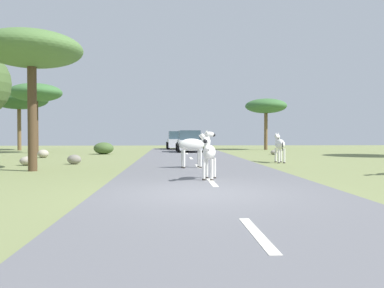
{
  "coord_description": "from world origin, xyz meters",
  "views": [
    {
      "loc": [
        -0.73,
        -9.43,
        1.42
      ],
      "look_at": [
        0.32,
        10.29,
        0.97
      ],
      "focal_mm": 37.38,
      "sensor_mm": 36.0,
      "label": 1
    }
  ],
  "objects_px": {
    "car_1": "(189,142)",
    "tree_7": "(32,51)",
    "zebra_0": "(209,153)",
    "zebra_2": "(280,145)",
    "tree_5": "(266,106)",
    "rock_3": "(274,152)",
    "bush_1": "(104,148)",
    "car_0": "(177,141)",
    "rock_2": "(28,161)",
    "zebra_1": "(194,145)",
    "rock_1": "(74,159)",
    "tree_6": "(19,100)",
    "rock_0": "(43,154)",
    "tree_2": "(36,93)"
  },
  "relations": [
    {
      "from": "car_1",
      "to": "tree_7",
      "type": "height_order",
      "value": "tree_7"
    },
    {
      "from": "zebra_0",
      "to": "zebra_2",
      "type": "bearing_deg",
      "value": -105.29
    },
    {
      "from": "tree_5",
      "to": "rock_3",
      "type": "relative_size",
      "value": 9.24
    },
    {
      "from": "bush_1",
      "to": "car_0",
      "type": "bearing_deg",
      "value": 58.81
    },
    {
      "from": "rock_2",
      "to": "rock_3",
      "type": "height_order",
      "value": "rock_2"
    },
    {
      "from": "zebra_2",
      "to": "car_0",
      "type": "distance_m",
      "value": 19.47
    },
    {
      "from": "zebra_1",
      "to": "rock_1",
      "type": "xyz_separation_m",
      "value": [
        -5.64,
        2.97,
        -0.76
      ]
    },
    {
      "from": "tree_6",
      "to": "zebra_2",
      "type": "bearing_deg",
      "value": -41.96
    },
    {
      "from": "zebra_2",
      "to": "rock_3",
      "type": "xyz_separation_m",
      "value": [
        1.91,
        8.31,
        -0.76
      ]
    },
    {
      "from": "tree_6",
      "to": "rock_3",
      "type": "distance_m",
      "value": 23.94
    },
    {
      "from": "car_1",
      "to": "rock_2",
      "type": "bearing_deg",
      "value": -123.24
    },
    {
      "from": "car_1",
      "to": "tree_6",
      "type": "height_order",
      "value": "tree_6"
    },
    {
      "from": "tree_7",
      "to": "rock_2",
      "type": "height_order",
      "value": "tree_7"
    },
    {
      "from": "bush_1",
      "to": "rock_0",
      "type": "bearing_deg",
      "value": -123.96
    },
    {
      "from": "car_0",
      "to": "tree_5",
      "type": "xyz_separation_m",
      "value": [
        8.55,
        -1.01,
        3.33
      ]
    },
    {
      "from": "rock_0",
      "to": "rock_3",
      "type": "height_order",
      "value": "rock_0"
    },
    {
      "from": "rock_2",
      "to": "tree_7",
      "type": "bearing_deg",
      "value": -67.3
    },
    {
      "from": "rock_3",
      "to": "tree_6",
      "type": "bearing_deg",
      "value": 156.52
    },
    {
      "from": "rock_0",
      "to": "zebra_0",
      "type": "bearing_deg",
      "value": -55.25
    },
    {
      "from": "zebra_1",
      "to": "tree_6",
      "type": "bearing_deg",
      "value": -156.37
    },
    {
      "from": "zebra_0",
      "to": "rock_1",
      "type": "xyz_separation_m",
      "value": [
        -5.86,
        7.44,
        -0.63
      ]
    },
    {
      "from": "zebra_0",
      "to": "rock_0",
      "type": "height_order",
      "value": "zebra_0"
    },
    {
      "from": "tree_5",
      "to": "bush_1",
      "type": "height_order",
      "value": "tree_5"
    },
    {
      "from": "rock_3",
      "to": "zebra_1",
      "type": "bearing_deg",
      "value": -118.83
    },
    {
      "from": "bush_1",
      "to": "zebra_1",
      "type": "bearing_deg",
      "value": -65.8
    },
    {
      "from": "car_1",
      "to": "rock_3",
      "type": "bearing_deg",
      "value": -35.63
    },
    {
      "from": "bush_1",
      "to": "rock_2",
      "type": "bearing_deg",
      "value": -99.01
    },
    {
      "from": "tree_5",
      "to": "rock_0",
      "type": "height_order",
      "value": "tree_5"
    },
    {
      "from": "zebra_2",
      "to": "car_1",
      "type": "relative_size",
      "value": 0.38
    },
    {
      "from": "tree_7",
      "to": "zebra_0",
      "type": "bearing_deg",
      "value": -29.9
    },
    {
      "from": "tree_2",
      "to": "rock_0",
      "type": "distance_m",
      "value": 8.42
    },
    {
      "from": "rock_3",
      "to": "zebra_2",
      "type": "bearing_deg",
      "value": -102.92
    },
    {
      "from": "car_1",
      "to": "rock_3",
      "type": "distance_m",
      "value": 7.24
    },
    {
      "from": "zebra_0",
      "to": "rock_2",
      "type": "xyz_separation_m",
      "value": [
        -7.86,
        6.8,
        -0.66
      ]
    },
    {
      "from": "zebra_0",
      "to": "zebra_1",
      "type": "distance_m",
      "value": 4.48
    },
    {
      "from": "car_1",
      "to": "tree_7",
      "type": "relative_size",
      "value": 0.81
    },
    {
      "from": "zebra_0",
      "to": "rock_1",
      "type": "height_order",
      "value": "zebra_0"
    },
    {
      "from": "zebra_1",
      "to": "bush_1",
      "type": "relative_size",
      "value": 1.13
    },
    {
      "from": "zebra_1",
      "to": "rock_2",
      "type": "xyz_separation_m",
      "value": [
        -7.64,
        2.33,
        -0.78
      ]
    },
    {
      "from": "car_1",
      "to": "tree_2",
      "type": "height_order",
      "value": "tree_2"
    },
    {
      "from": "rock_0",
      "to": "rock_2",
      "type": "height_order",
      "value": "rock_0"
    },
    {
      "from": "tree_2",
      "to": "rock_1",
      "type": "relative_size",
      "value": 8.23
    },
    {
      "from": "bush_1",
      "to": "rock_3",
      "type": "distance_m",
      "value": 12.53
    },
    {
      "from": "car_0",
      "to": "zebra_0",
      "type": "bearing_deg",
      "value": -91.31
    },
    {
      "from": "car_0",
      "to": "bush_1",
      "type": "height_order",
      "value": "car_0"
    },
    {
      "from": "car_0",
      "to": "rock_1",
      "type": "relative_size",
      "value": 6.64
    },
    {
      "from": "car_0",
      "to": "rock_3",
      "type": "bearing_deg",
      "value": -59.3
    },
    {
      "from": "zebra_1",
      "to": "tree_7",
      "type": "relative_size",
      "value": 0.3
    },
    {
      "from": "tree_5",
      "to": "rock_2",
      "type": "relative_size",
      "value": 6.95
    },
    {
      "from": "bush_1",
      "to": "rock_1",
      "type": "relative_size",
      "value": 2.21
    }
  ]
}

